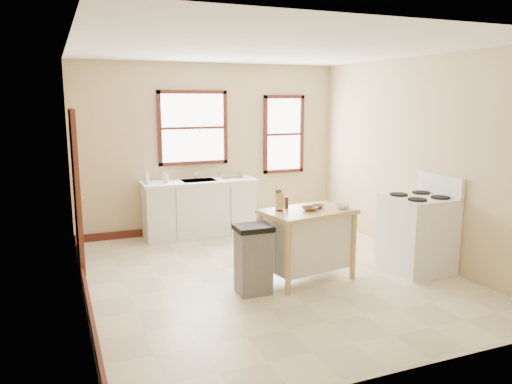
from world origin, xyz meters
TOP-DOWN VIEW (x-y plane):
  - floor at (0.00, 0.00)m, footprint 5.00×5.00m
  - ceiling at (0.00, 0.00)m, footprint 5.00×5.00m
  - wall_back at (0.00, 2.50)m, footprint 4.50×0.04m
  - wall_left at (-2.25, 0.00)m, footprint 0.04×5.00m
  - wall_right at (2.25, 0.00)m, footprint 0.04×5.00m
  - window_main at (-0.30, 2.48)m, footprint 1.17×0.06m
  - window_side at (1.35, 2.48)m, footprint 0.77×0.06m
  - door_left at (-2.21, 1.30)m, footprint 0.06×0.90m
  - baseboard_back at (0.00, 2.47)m, footprint 4.50×0.04m
  - baseboard_left at (-2.22, 0.00)m, footprint 0.04×5.00m
  - sink_counter at (-0.30, 2.20)m, footprint 1.86×0.62m
  - faucet at (-0.30, 2.38)m, footprint 0.03×0.03m
  - soap_bottle_a at (-1.15, 2.15)m, footprint 0.09×0.09m
  - soap_bottle_b at (-0.85, 2.15)m, footprint 0.10×0.10m
  - dish_rack at (0.23, 2.18)m, footprint 0.44×0.39m
  - kitchen_island at (0.37, -0.29)m, footprint 1.18×0.86m
  - knife_block at (0.03, -0.20)m, footprint 0.12×0.12m
  - pepper_grinder at (0.16, -0.13)m, footprint 0.06×0.06m
  - bowl_a at (0.37, -0.34)m, footprint 0.21×0.21m
  - bowl_b at (0.53, -0.25)m, footprint 0.22×0.22m
  - bowl_c at (0.80, -0.40)m, footprint 0.23×0.23m
  - trash_bin at (-0.41, -0.45)m, footprint 0.42×0.36m
  - gas_stove at (1.88, -0.51)m, footprint 0.79×0.80m

SIDE VIEW (x-z plane):
  - floor at x=0.00m, z-range 0.00..0.00m
  - baseboard_back at x=0.00m, z-range 0.00..0.12m
  - baseboard_left at x=-2.22m, z-range 0.00..0.12m
  - trash_bin at x=-0.41m, z-range 0.00..0.81m
  - kitchen_island at x=0.37m, z-range 0.00..0.89m
  - sink_counter at x=-0.30m, z-range 0.00..0.92m
  - gas_stove at x=1.88m, z-range 0.00..1.25m
  - bowl_b at x=0.53m, z-range 0.89..0.93m
  - bowl_a at x=0.37m, z-range 0.89..0.94m
  - bowl_c at x=0.80m, z-range 0.89..0.94m
  - pepper_grinder at x=0.16m, z-range 0.89..1.04m
  - dish_rack at x=0.23m, z-range 0.92..1.01m
  - knife_block at x=0.03m, z-range 0.89..1.09m
  - soap_bottle_b at x=-0.85m, z-range 0.92..1.10m
  - faucet at x=-0.30m, z-range 0.92..1.14m
  - soap_bottle_a at x=-1.15m, z-range 0.92..1.14m
  - door_left at x=-2.21m, z-range 0.00..2.10m
  - wall_back at x=0.00m, z-range 0.00..2.80m
  - wall_left at x=-2.25m, z-range 0.00..2.80m
  - wall_right at x=2.25m, z-range 0.00..2.80m
  - window_side at x=1.35m, z-range 0.92..2.29m
  - window_main at x=-0.30m, z-range 1.14..2.36m
  - ceiling at x=0.00m, z-range 2.80..2.80m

